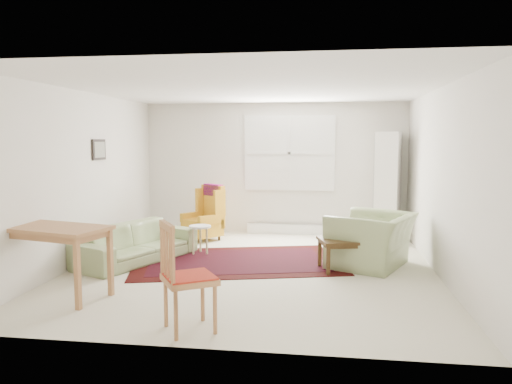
# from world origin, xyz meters

# --- Properties ---
(room) EXTENTS (5.04, 5.54, 2.51)m
(room) POSITION_xyz_m (0.02, 0.21, 1.26)
(room) COLOR beige
(room) RESTS_ON ground
(rug) EXTENTS (3.38, 2.61, 0.03)m
(rug) POSITION_xyz_m (-0.29, 0.34, 0.01)
(rug) COLOR black
(rug) RESTS_ON ground
(sofa) EXTENTS (1.47, 2.06, 0.78)m
(sofa) POSITION_xyz_m (-1.77, 0.16, 0.39)
(sofa) COLOR #8EA06A
(sofa) RESTS_ON ground
(armchair) EXTENTS (1.41, 1.49, 0.91)m
(armchair) POSITION_xyz_m (1.66, 0.36, 0.46)
(armchair) COLOR #8EA06A
(armchair) RESTS_ON ground
(wingback_chair) EXTENTS (0.83, 0.84, 1.00)m
(wingback_chair) POSITION_xyz_m (-1.19, 1.82, 0.50)
(wingback_chair) COLOR gold
(wingback_chair) RESTS_ON ground
(coffee_table) EXTENTS (0.67, 0.67, 0.45)m
(coffee_table) POSITION_xyz_m (1.21, 0.05, 0.22)
(coffee_table) COLOR #3C2812
(coffee_table) RESTS_ON ground
(stool) EXTENTS (0.44, 0.44, 0.46)m
(stool) POSITION_xyz_m (-0.95, 0.74, 0.23)
(stool) COLOR white
(stool) RESTS_ON ground
(cabinet) EXTENTS (0.57, 0.85, 1.94)m
(cabinet) POSITION_xyz_m (2.10, 2.35, 0.97)
(cabinet) COLOR white
(cabinet) RESTS_ON ground
(desk) EXTENTS (1.41, 0.94, 0.82)m
(desk) POSITION_xyz_m (-2.10, -1.56, 0.41)
(desk) COLOR #AA7444
(desk) RESTS_ON ground
(desk_chair) EXTENTS (0.63, 0.63, 1.05)m
(desk_chair) POSITION_xyz_m (-0.26, -2.35, 0.52)
(desk_chair) COLOR #AA7444
(desk_chair) RESTS_ON ground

